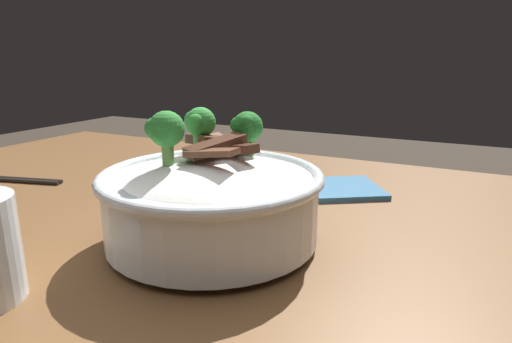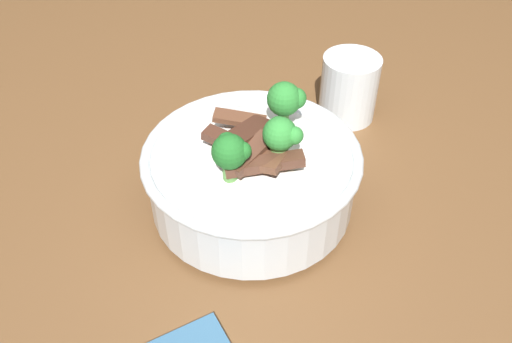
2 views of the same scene
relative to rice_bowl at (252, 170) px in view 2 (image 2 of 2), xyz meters
The scene contains 3 objects.
dining_table 0.17m from the rice_bowl, 59.40° to the left, with size 1.34×1.10×0.76m.
rice_bowl is the anchor object (origin of this frame).
drinking_glass 0.23m from the rice_bowl, 58.33° to the left, with size 0.08×0.08×0.09m.
Camera 2 is at (-0.01, -0.52, 1.22)m, focal length 37.71 mm.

